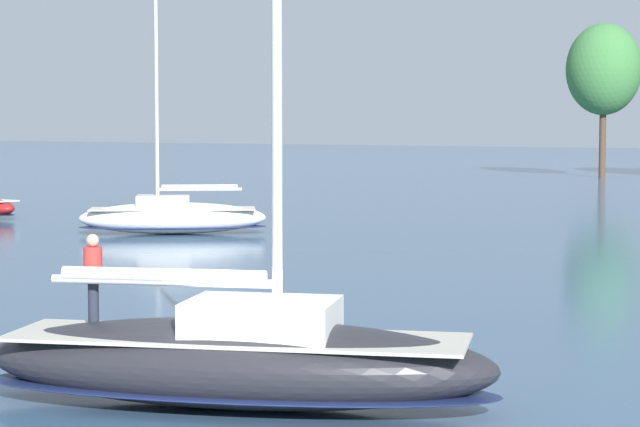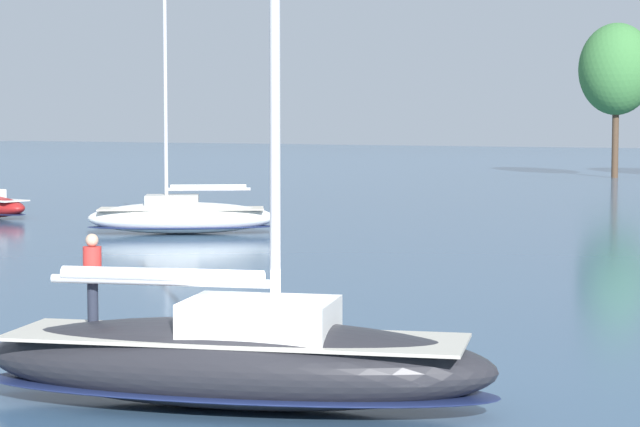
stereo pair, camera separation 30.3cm
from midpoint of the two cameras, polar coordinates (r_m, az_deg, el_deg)
ground_plane at (r=22.60m, az=-4.21°, el=-8.82°), size 400.00×400.00×0.00m
tree_shore_center at (r=112.21m, az=12.77°, el=6.43°), size 6.55×6.55×13.49m
sailboat_main at (r=22.41m, az=-4.17°, el=-6.62°), size 9.80×5.54×12.99m
sailboat_moored_near_marina at (r=56.20m, az=-6.92°, el=-0.13°), size 8.32×6.68×11.60m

